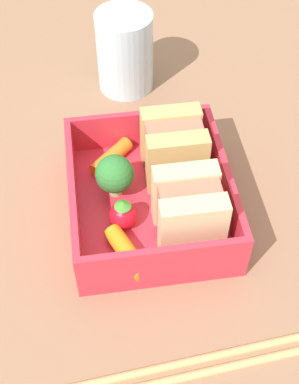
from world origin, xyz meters
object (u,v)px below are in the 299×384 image
object	(u,v)px
sandwich_left	(173,148)
drinking_glass	(122,52)
chopstick_pair	(183,369)
broccoli_floret	(115,174)
strawberry_far_left	(123,214)
carrot_stick_far_left	(111,157)
sandwich_center_left	(188,210)
carrot_stick_left	(127,252)

from	to	relation	value
sandwich_left	drinking_glass	world-z (taller)	drinking_glass
sandwich_left	chopstick_pair	size ratio (longest dim) A/B	0.30
broccoli_floret	strawberry_far_left	size ratio (longest dim) A/B	1.43
carrot_stick_far_left	drinking_glass	size ratio (longest dim) A/B	0.54
sandwich_center_left	carrot_stick_far_left	size ratio (longest dim) A/B	1.23
sandwich_left	sandwich_center_left	distance (cm)	7.36
drinking_glass	sandwich_center_left	bearing A→B (deg)	7.87
drinking_glass	chopstick_pair	bearing A→B (deg)	0.97
broccoli_floret	carrot_stick_far_left	bearing A→B (deg)	-179.84
sandwich_left	drinking_glass	distance (cm)	15.49
carrot_stick_left	strawberry_far_left	bearing A→B (deg)	178.44
carrot_stick_left	drinking_glass	world-z (taller)	drinking_glass
carrot_stick_left	chopstick_pair	world-z (taller)	carrot_stick_left
broccoli_floret	strawberry_far_left	distance (cm)	3.92
drinking_glass	carrot_stick_far_left	bearing A→B (deg)	-11.42
sandwich_left	broccoli_floret	distance (cm)	6.14
sandwich_center_left	strawberry_far_left	size ratio (longest dim) A/B	1.96
carrot_stick_far_left	carrot_stick_left	world-z (taller)	carrot_stick_left
sandwich_left	sandwich_center_left	bearing A→B (deg)	0.00
carrot_stick_left	broccoli_floret	bearing A→B (deg)	-178.22
sandwich_left	sandwich_center_left	xyz separation A→B (cm)	(7.36, 0.00, 0.00)
broccoli_floret	chopstick_pair	xyz separation A→B (cm)	(17.34, 3.25, -3.40)
sandwich_center_left	broccoli_floret	distance (cm)	7.87
sandwich_left	strawberry_far_left	world-z (taller)	sandwich_left
carrot_stick_far_left	drinking_glass	distance (cm)	13.76
sandwich_center_left	carrot_stick_far_left	bearing A→B (deg)	-148.07
broccoli_floret	strawberry_far_left	world-z (taller)	broccoli_floret
carrot_stick_left	sandwich_left	bearing A→B (deg)	149.36
sandwich_left	carrot_stick_left	xyz separation A→B (cm)	(9.37, -5.55, -2.24)
sandwich_left	carrot_stick_left	size ratio (longest dim) A/B	1.16
sandwich_center_left	drinking_glass	distance (cm)	22.75
sandwich_center_left	broccoli_floret	xyz separation A→B (cm)	(-5.33, -5.78, -0.48)
sandwich_center_left	chopstick_pair	size ratio (longest dim) A/B	0.30
strawberry_far_left	carrot_stick_far_left	bearing A→B (deg)	-177.49
sandwich_left	carrot_stick_far_left	bearing A→B (deg)	-108.38
carrot_stick_left	drinking_glass	distance (cm)	24.79
carrot_stick_left	chopstick_pair	bearing A→B (deg)	16.79
carrot_stick_far_left	carrot_stick_left	bearing A→B (deg)	1.21
sandwich_left	carrot_stick_far_left	xyz separation A→B (cm)	(-1.92, -5.79, -2.31)
chopstick_pair	broccoli_floret	bearing A→B (deg)	-169.39
drinking_glass	sandwich_left	bearing A→B (deg)	11.60
sandwich_center_left	drinking_glass	world-z (taller)	drinking_glass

